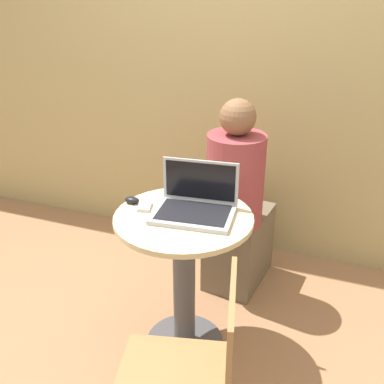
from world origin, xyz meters
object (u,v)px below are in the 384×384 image
at_px(cell_phone, 145,206).
at_px(person_seated, 237,213).
at_px(laptop, 196,204).
at_px(chair_empty, 192,382).

xyz_separation_m(cell_phone, person_seated, (0.30, 0.58, -0.27)).
relative_size(cell_phone, person_seated, 0.09).
distance_m(laptop, cell_phone, 0.24).
bearing_deg(cell_phone, person_seated, 63.20).
xyz_separation_m(chair_empty, person_seated, (-0.17, 1.19, 0.04)).
xyz_separation_m(laptop, person_seated, (0.06, 0.54, -0.30)).
distance_m(chair_empty, person_seated, 1.21).
bearing_deg(chair_empty, laptop, 109.26).
height_order(cell_phone, chair_empty, chair_empty).
relative_size(laptop, person_seated, 0.33).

